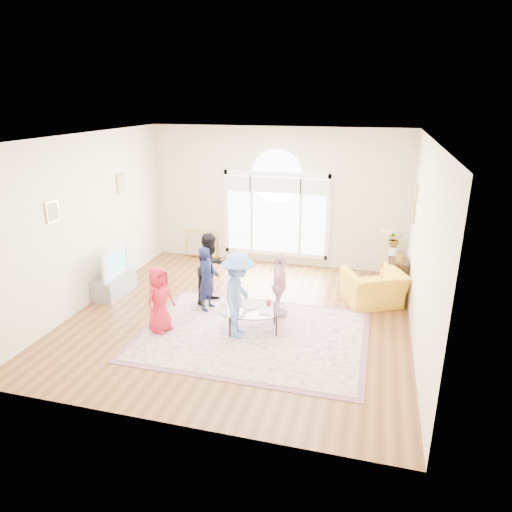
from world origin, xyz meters
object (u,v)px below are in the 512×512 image
(television, at_px, (112,262))
(armchair, at_px, (374,288))
(tv_console, at_px, (114,285))
(area_rug, at_px, (253,335))
(coffee_table, at_px, (253,310))

(television, relative_size, armchair, 0.92)
(tv_console, bearing_deg, television, -0.00)
(armchair, bearing_deg, area_rug, 16.57)
(television, distance_m, coffee_table, 3.22)
(television, bearing_deg, tv_console, 180.00)
(coffee_table, xyz_separation_m, armchair, (1.96, 1.63, -0.06))
(tv_console, bearing_deg, area_rug, -16.04)
(coffee_table, height_order, armchair, armchair)
(armchair, bearing_deg, television, -16.41)
(area_rug, relative_size, coffee_table, 2.59)
(tv_console, distance_m, television, 0.49)
(area_rug, height_order, coffee_table, coffee_table)
(tv_console, relative_size, armchair, 0.95)
(area_rug, bearing_deg, television, 163.92)
(coffee_table, bearing_deg, armchair, 22.74)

